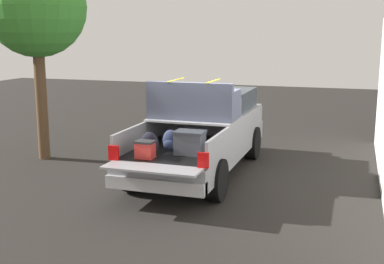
# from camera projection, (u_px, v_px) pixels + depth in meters

# --- Properties ---
(ground_plane) EXTENTS (40.00, 40.00, 0.00)m
(ground_plane) POSITION_uv_depth(u_px,v_px,m) (200.00, 173.00, 11.67)
(ground_plane) COLOR black
(pickup_truck) EXTENTS (6.05, 2.06, 2.23)m
(pickup_truck) POSITION_uv_depth(u_px,v_px,m) (205.00, 130.00, 11.81)
(pickup_truck) COLOR gray
(pickup_truck) RESTS_ON ground_plane
(tree_background) EXTENTS (2.50, 2.50, 5.13)m
(tree_background) POSITION_uv_depth(u_px,v_px,m) (36.00, 8.00, 12.31)
(tree_background) COLOR brown
(tree_background) RESTS_ON ground_plane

